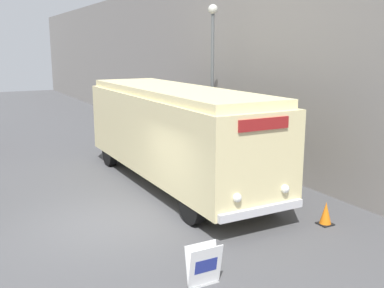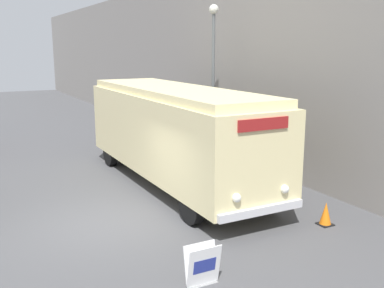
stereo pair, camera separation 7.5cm
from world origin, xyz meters
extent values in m
plane|color=#4C4C4F|center=(0.00, 0.00, 0.00)|extent=(80.00, 80.00, 0.00)
cube|color=gray|center=(6.89, 10.00, 3.83)|extent=(0.30, 60.00, 7.66)
cylinder|color=black|center=(1.95, -0.99, 0.52)|extent=(0.28, 1.04, 1.04)
cylinder|color=black|center=(4.21, -0.99, 0.52)|extent=(0.28, 1.04, 1.04)
cylinder|color=black|center=(1.95, 5.74, 0.52)|extent=(0.28, 1.04, 1.04)
cylinder|color=black|center=(4.21, 5.74, 0.52)|extent=(0.28, 1.04, 1.04)
cube|color=beige|center=(3.08, 2.38, 1.75)|extent=(2.58, 9.52, 2.47)
cube|color=#F8E8A7|center=(3.08, 2.38, 3.11)|extent=(2.37, 9.14, 0.24)
cube|color=silver|center=(3.08, -2.45, 0.64)|extent=(2.45, 0.12, 0.20)
sphere|color=white|center=(2.37, -2.42, 1.07)|extent=(0.22, 0.22, 0.22)
sphere|color=white|center=(3.79, -2.42, 1.07)|extent=(0.22, 0.22, 0.22)
cube|color=maroon|center=(3.08, -2.41, 2.74)|extent=(1.42, 0.06, 0.28)
cube|color=gray|center=(0.70, -3.79, 0.00)|extent=(0.62, 0.18, 0.01)
cube|color=white|center=(0.70, -3.86, 0.40)|extent=(0.68, 0.16, 0.81)
cube|color=white|center=(0.70, -3.72, 0.40)|extent=(0.68, 0.16, 0.81)
cube|color=navy|center=(0.70, -3.87, 0.42)|extent=(0.48, 0.06, 0.28)
cylinder|color=#595E60|center=(5.67, 4.26, 2.89)|extent=(0.12, 0.12, 5.77)
sphere|color=silver|center=(5.67, 4.26, 5.88)|extent=(0.36, 0.36, 0.36)
cube|color=black|center=(4.96, -2.67, 0.01)|extent=(0.36, 0.36, 0.03)
cone|color=orange|center=(4.96, -2.67, 0.32)|extent=(0.30, 0.30, 0.57)
camera|label=1|loc=(-3.25, -10.64, 4.46)|focal=42.00mm
camera|label=2|loc=(-3.18, -10.68, 4.46)|focal=42.00mm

